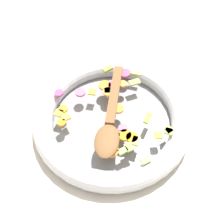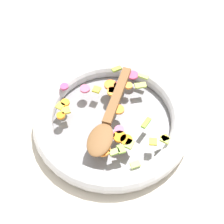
% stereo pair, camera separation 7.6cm
% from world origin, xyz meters
% --- Properties ---
extents(ground_plane, '(4.00, 4.00, 0.00)m').
position_xyz_m(ground_plane, '(0.00, 0.00, 0.00)').
color(ground_plane, beige).
extents(skillet, '(0.39, 0.39, 0.05)m').
position_xyz_m(skillet, '(0.00, 0.00, 0.02)').
color(skillet, slate).
rests_on(skillet, ground_plane).
extents(chopped_vegetables, '(0.26, 0.30, 0.01)m').
position_xyz_m(chopped_vegetables, '(0.00, -0.00, 0.05)').
color(chopped_vegetables, orange).
rests_on(chopped_vegetables, skillet).
extents(wooden_spoon, '(0.19, 0.25, 0.01)m').
position_xyz_m(wooden_spoon, '(-0.02, -0.03, 0.06)').
color(wooden_spoon, brown).
rests_on(wooden_spoon, chopped_vegetables).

